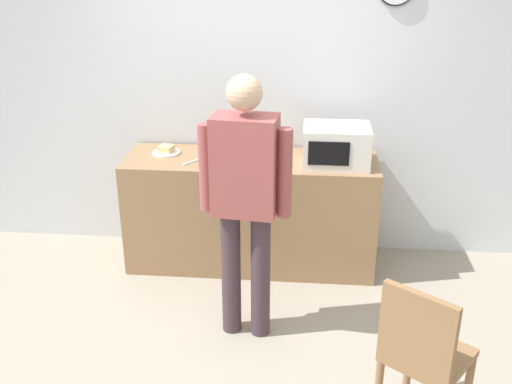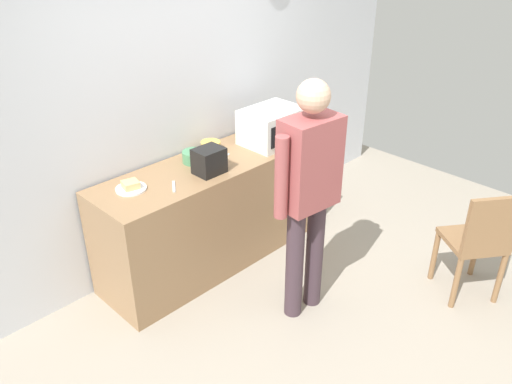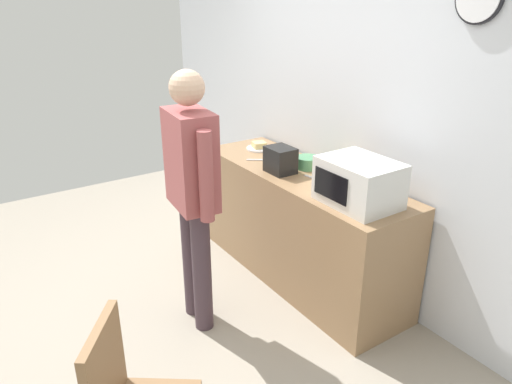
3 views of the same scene
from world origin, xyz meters
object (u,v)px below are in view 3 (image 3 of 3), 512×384
fork_utensil (314,178)px  person_standing (192,185)px  salad_bowl (307,162)px  toaster (280,160)px  microwave (359,182)px  cereal_bowl (335,170)px  spoon_utensil (257,160)px  sandwich_plate (259,147)px

fork_utensil → person_standing: person_standing is taller
salad_bowl → toaster: toaster is taller
microwave → fork_utensil: (-0.51, 0.06, -0.15)m
cereal_bowl → fork_utensil: bearing=-99.4°
spoon_utensil → fork_utensil: bearing=11.6°
microwave → salad_bowl: (-0.73, 0.17, -0.10)m
spoon_utensil → person_standing: bearing=-59.1°
toaster → spoon_utensil: bearing=178.9°
salad_bowl → person_standing: size_ratio=0.10×
sandwich_plate → cereal_bowl: bearing=7.7°
microwave → sandwich_plate: 1.35m
microwave → cereal_bowl: (-0.48, 0.24, -0.11)m
toaster → cereal_bowl: bearing=47.8°
microwave → spoon_utensil: (-1.10, -0.06, -0.15)m
cereal_bowl → spoon_utensil: (-0.62, -0.30, -0.04)m
salad_bowl → spoon_utensil: 0.44m
microwave → person_standing: (-0.60, -0.90, -0.01)m
microwave → toaster: bearing=-174.9°
cereal_bowl → person_standing: person_standing is taller
toaster → microwave: bearing=5.1°
sandwich_plate → salad_bowl: (0.62, 0.04, 0.02)m
cereal_bowl → spoon_utensil: size_ratio=0.97×
toaster → fork_utensil: bearing=27.0°
person_standing → fork_utensil: bearing=85.1°
microwave → person_standing: 1.08m
cereal_bowl → sandwich_plate: bearing=-172.3°
fork_utensil → person_standing: 0.98m
salad_bowl → cereal_bowl: size_ratio=1.12×
cereal_bowl → spoon_utensil: 0.69m
microwave → person_standing: size_ratio=0.28×
salad_bowl → sandwich_plate: bearing=-176.2°
sandwich_plate → person_standing: (0.75, -1.03, 0.11)m
sandwich_plate → fork_utensil: (0.83, -0.07, -0.02)m
sandwich_plate → spoon_utensil: sandwich_plate is taller
cereal_bowl → salad_bowl: bearing=-162.7°
salad_bowl → person_standing: 1.08m
salad_bowl → spoon_utensil: size_ratio=1.08×
cereal_bowl → toaster: size_ratio=0.75×
spoon_utensil → person_standing: (0.50, -0.84, 0.13)m
cereal_bowl → person_standing: size_ratio=0.09×
fork_utensil → person_standing: (-0.08, -0.96, 0.13)m
salad_bowl → spoon_utensil: salad_bowl is taller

